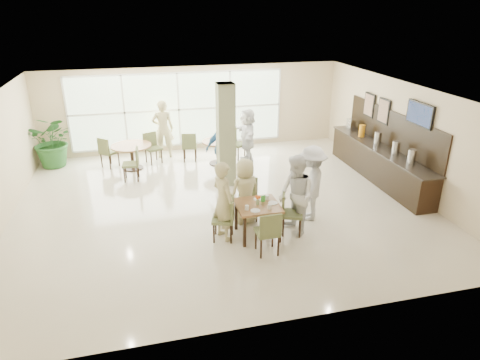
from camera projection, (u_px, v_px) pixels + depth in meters
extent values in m
plane|color=beige|center=(221.00, 203.00, 10.85)|extent=(10.00, 10.00, 0.00)
plane|color=white|center=(219.00, 93.00, 9.76)|extent=(10.00, 10.00, 0.00)
plane|color=beige|center=(194.00, 109.00, 14.33)|extent=(10.00, 0.00, 10.00)
plane|color=beige|center=(281.00, 247.00, 6.28)|extent=(10.00, 0.00, 10.00)
plane|color=beige|center=(404.00, 136.00, 11.41)|extent=(0.00, 9.00, 9.00)
plane|color=silver|center=(179.00, 110.00, 14.20)|extent=(7.00, 0.00, 7.00)
cube|color=#757C56|center=(226.00, 135.00, 11.47)|extent=(0.45, 0.45, 2.80)
cube|color=brown|center=(258.00, 206.00, 9.06)|extent=(0.91, 0.91, 0.05)
cube|color=black|center=(245.00, 232.00, 8.78)|extent=(0.06, 0.06, 0.70)
cube|color=black|center=(280.00, 228.00, 8.95)|extent=(0.06, 0.06, 0.70)
cube|color=black|center=(236.00, 215.00, 9.47)|extent=(0.06, 0.06, 0.70)
cube|color=black|center=(269.00, 211.00, 9.64)|extent=(0.06, 0.06, 0.70)
cylinder|color=brown|center=(131.00, 146.00, 12.80)|extent=(1.20, 1.20, 0.04)
cylinder|color=black|center=(132.00, 157.00, 12.95)|extent=(0.10, 0.10, 0.71)
cylinder|color=black|center=(133.00, 168.00, 13.08)|extent=(0.60, 0.60, 0.03)
cylinder|color=brown|center=(218.00, 141.00, 13.20)|extent=(1.02, 1.02, 0.04)
cylinder|color=black|center=(219.00, 153.00, 13.34)|extent=(0.10, 0.10, 0.71)
cylinder|color=black|center=(219.00, 163.00, 13.47)|extent=(0.60, 0.60, 0.03)
cylinder|color=white|center=(267.00, 197.00, 9.26)|extent=(0.08, 0.08, 0.10)
cylinder|color=white|center=(247.00, 208.00, 8.81)|extent=(0.08, 0.08, 0.10)
cylinder|color=white|center=(270.00, 207.00, 8.85)|extent=(0.08, 0.08, 0.10)
cylinder|color=white|center=(255.00, 211.00, 8.77)|extent=(0.20, 0.20, 0.01)
cylinder|color=white|center=(258.00, 199.00, 9.28)|extent=(0.20, 0.20, 0.01)
cylinder|color=white|center=(273.00, 203.00, 9.11)|extent=(0.20, 0.20, 0.01)
cylinder|color=#99B27F|center=(258.00, 202.00, 9.03)|extent=(0.07, 0.07, 0.12)
sphere|color=#FF5F15|center=(259.00, 197.00, 9.00)|extent=(0.07, 0.07, 0.07)
sphere|color=#FF5F15|center=(257.00, 197.00, 9.01)|extent=(0.07, 0.07, 0.07)
sphere|color=#FF5F15|center=(257.00, 198.00, 8.96)|extent=(0.07, 0.07, 0.07)
cube|color=green|center=(263.00, 199.00, 9.15)|extent=(0.10, 0.04, 0.15)
cube|color=black|center=(378.00, 164.00, 12.15)|extent=(0.60, 4.60, 0.90)
cube|color=black|center=(380.00, 148.00, 11.97)|extent=(0.64, 4.70, 0.04)
cube|color=black|center=(392.00, 129.00, 11.83)|extent=(0.04, 4.60, 1.00)
cylinder|color=silver|center=(412.00, 157.00, 10.63)|extent=(0.20, 0.20, 0.40)
cylinder|color=silver|center=(396.00, 149.00, 11.26)|extent=(0.20, 0.20, 0.40)
cylinder|color=silver|center=(378.00, 139.00, 12.07)|extent=(0.20, 0.20, 0.40)
cylinder|color=orange|center=(362.00, 131.00, 12.88)|extent=(0.18, 0.18, 0.36)
cube|color=silver|center=(351.00, 125.00, 13.51)|extent=(0.18, 0.30, 0.36)
cube|color=black|center=(420.00, 114.00, 10.57)|extent=(0.06, 1.00, 0.58)
cube|color=#7F99CC|center=(419.00, 114.00, 10.56)|extent=(0.01, 0.92, 0.50)
cube|color=black|center=(384.00, 111.00, 12.12)|extent=(0.04, 0.55, 0.70)
cube|color=brown|center=(383.00, 111.00, 12.11)|extent=(0.01, 0.47, 0.62)
cube|color=black|center=(369.00, 105.00, 12.84)|extent=(0.04, 0.55, 0.70)
cube|color=brown|center=(369.00, 105.00, 12.83)|extent=(0.01, 0.47, 0.62)
imported|color=#245A24|center=(53.00, 141.00, 12.97)|extent=(1.83, 1.83, 1.62)
imported|color=tan|center=(223.00, 201.00, 8.94)|extent=(0.63, 0.75, 1.74)
imported|color=tan|center=(245.00, 191.00, 9.64)|extent=(0.84, 0.62, 1.54)
imported|color=white|center=(296.00, 196.00, 9.12)|extent=(0.81, 0.96, 1.78)
imported|color=#B9B9BC|center=(311.00, 183.00, 9.75)|extent=(1.12, 1.32, 1.77)
imported|color=teal|center=(221.00, 148.00, 12.29)|extent=(1.08, 0.80, 1.65)
imported|color=white|center=(247.00, 135.00, 13.39)|extent=(0.71, 1.58, 1.69)
imported|color=tan|center=(163.00, 129.00, 13.68)|extent=(0.71, 0.48, 1.89)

